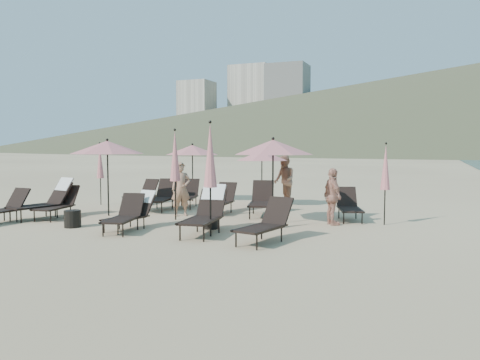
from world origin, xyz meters
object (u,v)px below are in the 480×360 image
at_px(lounger_3, 133,211).
at_px(lounger_7, 162,196).
at_px(lounger_0, 2,207).
at_px(lounger_11, 349,205).
at_px(umbrella_closed_2, 100,161).
at_px(umbrella_open_1, 273,147).
at_px(lounger_5, 266,222).
at_px(lounger_9, 221,199).
at_px(lounger_1, 58,204).
at_px(side_table_1, 210,220).
at_px(lounger_6, 142,193).
at_px(lounger_4, 206,211).
at_px(umbrella_closed_3, 175,157).
at_px(lounger_2, 125,215).
at_px(beachgoer_b, 284,180).
at_px(lounger_10, 262,200).
at_px(umbrella_open_3, 262,156).
at_px(umbrella_open_0, 107,147).
at_px(beachgoer_a, 181,189).
at_px(lounger_8, 187,194).
at_px(lounger_12, 46,199).
at_px(umbrella_closed_0, 210,156).
at_px(beachgoer_c, 333,197).
at_px(umbrella_open_2, 192,150).
at_px(side_table_0, 73,219).
at_px(umbrella_closed_1, 385,168).

xyz_separation_m(lounger_3, lounger_7, (-1.30, 3.50, 0.01)).
bearing_deg(lounger_7, lounger_0, -136.09).
height_order(lounger_11, umbrella_closed_2, umbrella_closed_2).
relative_size(umbrella_open_1, umbrella_closed_2, 1.04).
xyz_separation_m(lounger_5, lounger_9, (-2.87, 3.83, -0.00)).
bearing_deg(lounger_1, side_table_1, -9.19).
bearing_deg(lounger_0, lounger_6, 79.29).
distance_m(lounger_1, lounger_7, 3.40).
height_order(lounger_4, umbrella_closed_3, umbrella_closed_3).
relative_size(umbrella_closed_2, umbrella_closed_3, 0.86).
bearing_deg(umbrella_open_1, lounger_5, -75.29).
bearing_deg(lounger_2, beachgoer_b, 58.13).
bearing_deg(lounger_10, umbrella_open_3, 94.30).
distance_m(umbrella_open_0, beachgoer_a, 2.62).
distance_m(lounger_8, beachgoer_b, 3.63).
relative_size(lounger_1, side_table_1, 3.74).
xyz_separation_m(lounger_11, umbrella_open_0, (-7.10, -2.02, 1.70)).
height_order(lounger_10, lounger_12, lounger_12).
relative_size(lounger_3, umbrella_closed_3, 0.60).
relative_size(lounger_2, lounger_6, 1.07).
height_order(lounger_11, umbrella_closed_0, umbrella_closed_0).
relative_size(lounger_7, beachgoer_c, 1.20).
relative_size(lounger_8, umbrella_open_2, 0.79).
bearing_deg(lounger_1, lounger_4, -16.76).
relative_size(lounger_6, side_table_0, 3.47).
bearing_deg(umbrella_open_2, beachgoer_a, -67.11).
xyz_separation_m(umbrella_open_3, umbrella_closed_2, (-5.68, -1.90, -0.22)).
distance_m(lounger_8, side_table_1, 4.58).
distance_m(lounger_1, beachgoer_a, 3.72).
distance_m(lounger_10, umbrella_open_2, 4.85).
xyz_separation_m(lounger_2, umbrella_closed_1, (6.05, 3.55, 1.16)).
bearing_deg(lounger_10, lounger_3, -137.86).
relative_size(lounger_0, lounger_6, 1.04).
relative_size(umbrella_closed_1, beachgoer_c, 1.45).
xyz_separation_m(lounger_0, side_table_1, (5.88, 1.39, -0.21)).
bearing_deg(umbrella_open_0, umbrella_closed_1, 10.40).
bearing_deg(lounger_11, lounger_7, 163.74).
height_order(lounger_10, umbrella_open_1, umbrella_open_1).
bearing_deg(umbrella_open_3, lounger_2, -104.08).
relative_size(lounger_10, side_table_0, 4.25).
bearing_deg(lounger_5, lounger_6, 155.44).
bearing_deg(lounger_8, lounger_11, -24.63).
bearing_deg(lounger_5, side_table_1, 161.54).
bearing_deg(side_table_0, lounger_3, 14.05).
height_order(umbrella_open_2, umbrella_closed_1, umbrella_open_2).
height_order(lounger_12, umbrella_open_0, umbrella_open_0).
distance_m(lounger_7, beachgoer_c, 6.09).
relative_size(lounger_6, side_table_1, 3.41).
bearing_deg(lounger_7, lounger_11, -10.77).
bearing_deg(beachgoer_b, side_table_1, -41.19).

